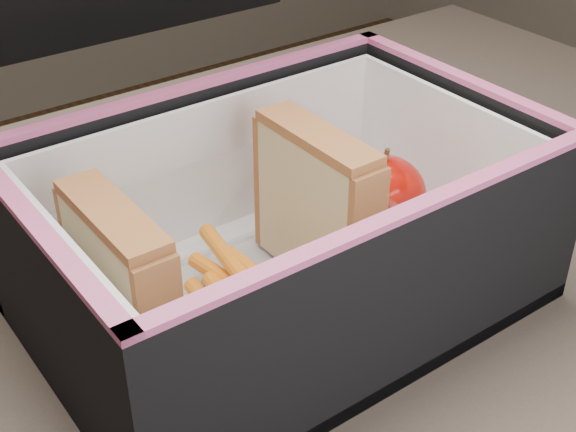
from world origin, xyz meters
name	(u,v)px	position (x,y,z in m)	size (l,w,h in m)	color
kitchen_table	(267,409)	(0.00, 0.00, 0.66)	(1.20, 0.80, 0.75)	brown
lunch_bag	(279,214)	(0.02, 0.01, 0.82)	(0.33, 0.35, 0.30)	black
plastic_tub	(227,266)	(-0.03, 0.00, 0.80)	(0.19, 0.14, 0.08)	white
sandwich_left	(121,286)	(-0.10, 0.00, 0.82)	(0.03, 0.10, 0.11)	tan
sandwich_right	(316,206)	(0.04, 0.00, 0.82)	(0.03, 0.10, 0.11)	tan
carrot_sticks	(241,304)	(-0.03, -0.01, 0.78)	(0.05, 0.13, 0.03)	orange
paper_napkin	(377,231)	(0.11, 0.01, 0.77)	(0.08, 0.08, 0.01)	white
red_apple	(383,195)	(0.11, 0.01, 0.80)	(0.07, 0.07, 0.07)	maroon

